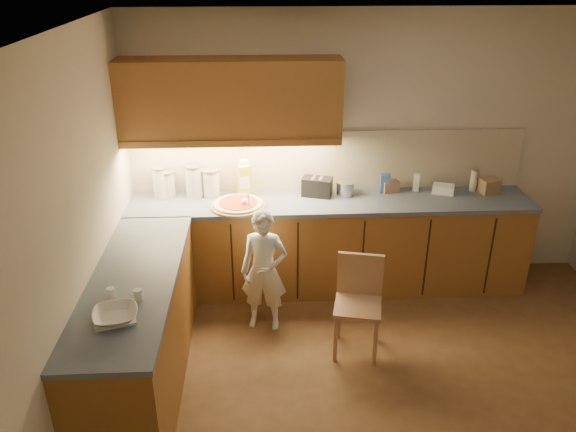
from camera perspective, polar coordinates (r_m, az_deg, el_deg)
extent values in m
plane|color=brown|center=(4.42, 11.82, -18.41)|extent=(4.50, 4.50, 0.00)
cube|color=beige|center=(5.45, 8.05, 6.61)|extent=(4.50, 0.04, 2.60)
cube|color=beige|center=(3.73, -21.89, -4.13)|extent=(0.04, 4.00, 2.60)
cube|color=white|center=(3.27, 15.97, 17.03)|extent=(4.50, 4.00, 0.04)
cube|color=#95612B|center=(5.46, 4.20, -3.00)|extent=(3.75, 0.60, 0.88)
cube|color=#95612B|center=(4.42, -14.80, -11.36)|extent=(0.60, 2.00, 0.88)
cube|color=#4B586B|center=(5.26, 4.35, 1.42)|extent=(3.77, 0.62, 0.04)
cube|color=#4B586B|center=(4.17, -15.49, -6.25)|extent=(0.62, 2.02, 0.04)
cube|color=black|center=(5.24, -12.27, -4.89)|extent=(0.02, 0.01, 0.80)
cube|color=black|center=(5.17, -5.68, -4.81)|extent=(0.02, 0.01, 0.80)
cube|color=black|center=(5.17, 1.00, -4.67)|extent=(0.02, 0.01, 0.80)
cube|color=black|center=(5.24, 7.58, -4.46)|extent=(0.02, 0.01, 0.80)
cube|color=black|center=(5.38, 13.89, -4.21)|extent=(0.02, 0.01, 0.80)
cube|color=black|center=(5.58, 19.83, -3.93)|extent=(0.02, 0.01, 0.80)
cube|color=#C3B597|center=(5.41, 4.10, 5.64)|extent=(3.75, 0.02, 0.58)
cube|color=#95612B|center=(5.05, -5.88, 11.72)|extent=(1.95, 0.35, 0.70)
cube|color=#95612B|center=(4.97, -5.79, 7.32)|extent=(1.95, 0.02, 0.06)
cylinder|color=#A77D53|center=(5.11, -5.08, 1.05)|extent=(0.50, 0.50, 0.02)
cylinder|color=beige|center=(5.11, -5.09, 1.26)|extent=(0.44, 0.44, 0.02)
cylinder|color=#B12F17|center=(5.10, -5.09, 1.38)|extent=(0.35, 0.35, 0.01)
sphere|color=white|center=(5.05, -4.43, 1.44)|extent=(0.06, 0.06, 0.06)
cylinder|color=white|center=(4.99, -3.99, 1.50)|extent=(0.03, 0.12, 0.20)
imported|color=white|center=(4.81, -2.43, -5.60)|extent=(0.44, 0.33, 1.11)
cylinder|color=tan|center=(4.61, 4.85, -12.37)|extent=(0.03, 0.03, 0.42)
cylinder|color=tan|center=(4.61, 8.85, -12.67)|extent=(0.03, 0.03, 0.42)
cylinder|color=tan|center=(4.87, 5.19, -10.13)|extent=(0.03, 0.03, 0.42)
cylinder|color=tan|center=(4.86, 8.95, -10.41)|extent=(0.03, 0.03, 0.42)
cube|color=tan|center=(4.60, 7.11, -9.10)|extent=(0.44, 0.44, 0.04)
cube|color=tan|center=(4.64, 7.36, -5.84)|extent=(0.37, 0.11, 0.37)
imported|color=silver|center=(3.72, -17.14, -9.64)|extent=(0.33, 0.33, 0.07)
cylinder|color=silver|center=(5.38, -12.81, 3.28)|extent=(0.14, 0.14, 0.29)
cylinder|color=tan|center=(5.33, -12.97, 4.81)|extent=(0.15, 0.15, 0.02)
cylinder|color=beige|center=(5.40, -12.11, 3.12)|extent=(0.14, 0.14, 0.23)
cylinder|color=gray|center=(5.35, -12.23, 4.37)|extent=(0.14, 0.14, 0.02)
cylinder|color=beige|center=(5.33, -9.51, 3.42)|extent=(0.16, 0.16, 0.29)
cylinder|color=gray|center=(5.28, -9.63, 5.01)|extent=(0.17, 0.17, 0.02)
cylinder|color=beige|center=(5.33, -7.80, 3.25)|extent=(0.16, 0.16, 0.25)
cylinder|color=tan|center=(5.28, -7.89, 4.62)|extent=(0.17, 0.17, 0.02)
cube|color=gold|center=(5.29, -4.43, 3.59)|extent=(0.14, 0.12, 0.31)
cube|color=white|center=(5.23, -4.49, 5.42)|extent=(0.09, 0.08, 0.05)
cube|color=black|center=(5.32, 2.97, 2.98)|extent=(0.31, 0.23, 0.18)
cube|color=#B5B6BA|center=(5.29, 2.63, 3.93)|extent=(0.06, 0.12, 0.00)
cube|color=#B5B6BA|center=(5.28, 3.36, 3.86)|extent=(0.06, 0.12, 0.00)
cylinder|color=#ABACB0|center=(5.36, 5.82, 2.78)|extent=(0.17, 0.17, 0.13)
cylinder|color=#ABACB0|center=(5.33, 5.85, 3.46)|extent=(0.18, 0.18, 0.01)
cube|color=#315594|center=(5.46, 9.83, 3.28)|extent=(0.10, 0.07, 0.19)
cube|color=tan|center=(5.50, 10.32, 3.01)|extent=(0.18, 0.14, 0.11)
cube|color=silver|center=(5.56, 12.90, 3.34)|extent=(0.07, 0.07, 0.17)
cube|color=white|center=(5.59, 15.48, 2.67)|extent=(0.23, 0.20, 0.08)
cylinder|color=silver|center=(5.70, 18.34, 3.42)|extent=(0.07, 0.07, 0.21)
cylinder|color=gray|center=(5.66, 18.49, 4.47)|extent=(0.07, 0.07, 0.01)
cube|color=#9D7F54|center=(5.72, 19.77, 2.90)|extent=(0.21, 0.18, 0.14)
cube|color=white|center=(3.74, -17.17, -9.91)|extent=(0.30, 0.26, 0.02)
cylinder|color=white|center=(3.96, -17.55, -7.44)|extent=(0.07, 0.07, 0.07)
cylinder|color=silver|center=(3.88, -15.01, -7.73)|extent=(0.07, 0.07, 0.08)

